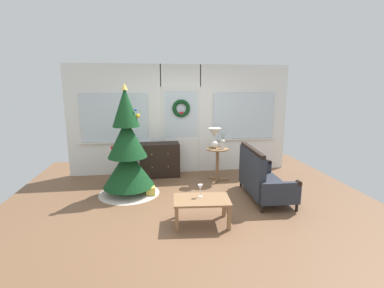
{
  "coord_description": "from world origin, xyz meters",
  "views": [
    {
      "loc": [
        -0.66,
        -4.54,
        2.06
      ],
      "look_at": [
        0.05,
        0.55,
        1.0
      ],
      "focal_mm": 26.33,
      "sensor_mm": 36.0,
      "label": 1
    }
  ],
  "objects_px": {
    "coffee_table": "(202,202)",
    "wine_glass": "(200,188)",
    "side_table": "(217,158)",
    "christmas_tree": "(128,154)",
    "settee_sofa": "(261,178)",
    "gift_box": "(151,191)",
    "table_lamp": "(215,135)",
    "flower_vase": "(223,144)",
    "dresser_cabinet": "(160,160)"
  },
  "relations": [
    {
      "from": "coffee_table",
      "to": "gift_box",
      "type": "xyz_separation_m",
      "value": [
        -0.77,
        1.25,
        -0.26
      ]
    },
    {
      "from": "wine_glass",
      "to": "gift_box",
      "type": "height_order",
      "value": "wine_glass"
    },
    {
      "from": "christmas_tree",
      "to": "gift_box",
      "type": "bearing_deg",
      "value": -21.26
    },
    {
      "from": "coffee_table",
      "to": "wine_glass",
      "type": "relative_size",
      "value": 4.51
    },
    {
      "from": "settee_sofa",
      "to": "flower_vase",
      "type": "height_order",
      "value": "flower_vase"
    },
    {
      "from": "christmas_tree",
      "to": "dresser_cabinet",
      "type": "relative_size",
      "value": 2.31
    },
    {
      "from": "side_table",
      "to": "christmas_tree",
      "type": "bearing_deg",
      "value": -165.54
    },
    {
      "from": "table_lamp",
      "to": "gift_box",
      "type": "xyz_separation_m",
      "value": [
        -1.39,
        -0.68,
        -0.94
      ]
    },
    {
      "from": "settee_sofa",
      "to": "wine_glass",
      "type": "distance_m",
      "value": 1.5
    },
    {
      "from": "dresser_cabinet",
      "to": "flower_vase",
      "type": "xyz_separation_m",
      "value": [
        1.34,
        -0.58,
        0.46
      ]
    },
    {
      "from": "coffee_table",
      "to": "gift_box",
      "type": "distance_m",
      "value": 1.49
    },
    {
      "from": "christmas_tree",
      "to": "settee_sofa",
      "type": "relative_size",
      "value": 1.5
    },
    {
      "from": "christmas_tree",
      "to": "coffee_table",
      "type": "bearing_deg",
      "value": -49.88
    },
    {
      "from": "christmas_tree",
      "to": "settee_sofa",
      "type": "height_order",
      "value": "christmas_tree"
    },
    {
      "from": "christmas_tree",
      "to": "dresser_cabinet",
      "type": "distance_m",
      "value": 1.25
    },
    {
      "from": "gift_box",
      "to": "christmas_tree",
      "type": "bearing_deg",
      "value": 158.74
    },
    {
      "from": "coffee_table",
      "to": "gift_box",
      "type": "height_order",
      "value": "coffee_table"
    },
    {
      "from": "christmas_tree",
      "to": "side_table",
      "type": "distance_m",
      "value": 1.94
    },
    {
      "from": "christmas_tree",
      "to": "side_table",
      "type": "relative_size",
      "value": 2.87
    },
    {
      "from": "dresser_cabinet",
      "to": "gift_box",
      "type": "bearing_deg",
      "value": -100.07
    },
    {
      "from": "flower_vase",
      "to": "coffee_table",
      "type": "xyz_separation_m",
      "value": [
        -0.78,
        -1.83,
        -0.51
      ]
    },
    {
      "from": "table_lamp",
      "to": "gift_box",
      "type": "height_order",
      "value": "table_lamp"
    },
    {
      "from": "coffee_table",
      "to": "gift_box",
      "type": "bearing_deg",
      "value": 121.76
    },
    {
      "from": "gift_box",
      "to": "dresser_cabinet",
      "type": "bearing_deg",
      "value": 79.93
    },
    {
      "from": "wine_glass",
      "to": "gift_box",
      "type": "bearing_deg",
      "value": 123.42
    },
    {
      "from": "side_table",
      "to": "table_lamp",
      "type": "xyz_separation_m",
      "value": [
        -0.06,
        0.04,
        0.5
      ]
    },
    {
      "from": "dresser_cabinet",
      "to": "side_table",
      "type": "bearing_deg",
      "value": -22.75
    },
    {
      "from": "settee_sofa",
      "to": "coffee_table",
      "type": "distance_m",
      "value": 1.53
    },
    {
      "from": "christmas_tree",
      "to": "coffee_table",
      "type": "xyz_separation_m",
      "value": [
        1.19,
        -1.41,
        -0.45
      ]
    },
    {
      "from": "flower_vase",
      "to": "wine_glass",
      "type": "height_order",
      "value": "flower_vase"
    },
    {
      "from": "coffee_table",
      "to": "table_lamp",
      "type": "bearing_deg",
      "value": 72.3
    },
    {
      "from": "dresser_cabinet",
      "to": "christmas_tree",
      "type": "bearing_deg",
      "value": -121.84
    },
    {
      "from": "christmas_tree",
      "to": "flower_vase",
      "type": "xyz_separation_m",
      "value": [
        1.96,
        0.42,
        0.06
      ]
    },
    {
      "from": "flower_vase",
      "to": "gift_box",
      "type": "bearing_deg",
      "value": -159.39
    },
    {
      "from": "christmas_tree",
      "to": "flower_vase",
      "type": "height_order",
      "value": "christmas_tree"
    },
    {
      "from": "table_lamp",
      "to": "coffee_table",
      "type": "xyz_separation_m",
      "value": [
        -0.62,
        -1.93,
        -0.68
      ]
    },
    {
      "from": "gift_box",
      "to": "side_table",
      "type": "bearing_deg",
      "value": 23.91
    },
    {
      "from": "settee_sofa",
      "to": "side_table",
      "type": "xyz_separation_m",
      "value": [
        -0.59,
        1.04,
        0.14
      ]
    },
    {
      "from": "table_lamp",
      "to": "gift_box",
      "type": "bearing_deg",
      "value": -153.83
    },
    {
      "from": "settee_sofa",
      "to": "table_lamp",
      "type": "relative_size",
      "value": 3.21
    },
    {
      "from": "settee_sofa",
      "to": "wine_glass",
      "type": "xyz_separation_m",
      "value": [
        -1.28,
        -0.76,
        0.17
      ]
    },
    {
      "from": "christmas_tree",
      "to": "wine_glass",
      "type": "distance_m",
      "value": 1.79
    },
    {
      "from": "christmas_tree",
      "to": "table_lamp",
      "type": "height_order",
      "value": "christmas_tree"
    },
    {
      "from": "dresser_cabinet",
      "to": "wine_glass",
      "type": "bearing_deg",
      "value": -76.48
    },
    {
      "from": "christmas_tree",
      "to": "coffee_table",
      "type": "relative_size",
      "value": 2.4
    },
    {
      "from": "settee_sofa",
      "to": "flower_vase",
      "type": "xyz_separation_m",
      "value": [
        -0.49,
        0.98,
        0.48
      ]
    },
    {
      "from": "flower_vase",
      "to": "wine_glass",
      "type": "relative_size",
      "value": 1.79
    },
    {
      "from": "wine_glass",
      "to": "gift_box",
      "type": "distance_m",
      "value": 1.46
    },
    {
      "from": "table_lamp",
      "to": "coffee_table",
      "type": "distance_m",
      "value": 2.14
    },
    {
      "from": "settee_sofa",
      "to": "gift_box",
      "type": "height_order",
      "value": "settee_sofa"
    }
  ]
}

